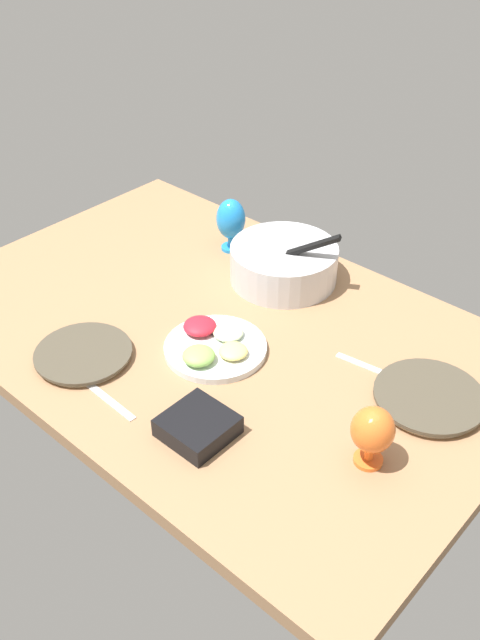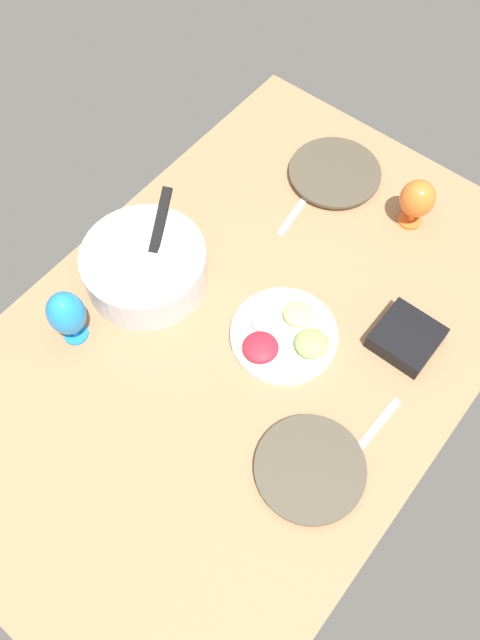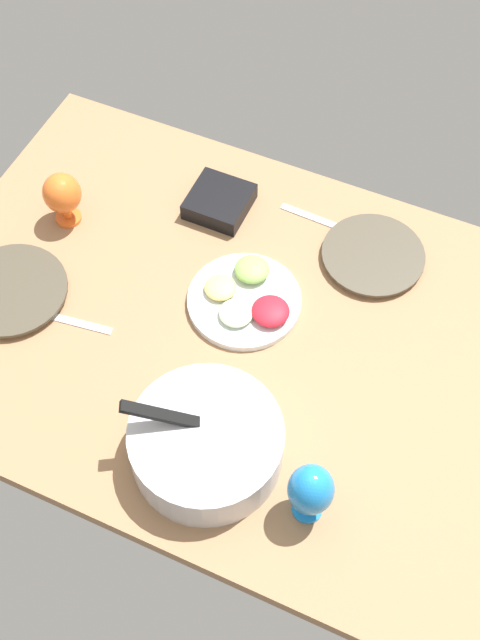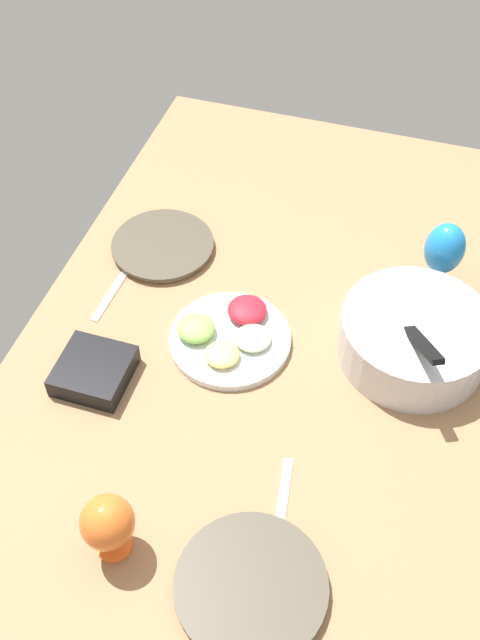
% 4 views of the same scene
% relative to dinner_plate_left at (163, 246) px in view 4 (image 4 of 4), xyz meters
% --- Properties ---
extents(ground_plane, '(1.60, 1.04, 0.04)m').
position_rel_dinner_plate_left_xyz_m(ground_plane, '(0.16, 0.32, -0.03)').
color(ground_plane, '#99704C').
extents(dinner_plate_left, '(0.25, 0.25, 0.02)m').
position_rel_dinner_plate_left_xyz_m(dinner_plate_left, '(0.00, 0.00, 0.00)').
color(dinner_plate_left, beige).
rests_on(dinner_plate_left, ground_plane).
extents(dinner_plate_right, '(0.26, 0.26, 0.02)m').
position_rel_dinner_plate_left_xyz_m(dinner_plate_right, '(0.73, 0.44, 0.00)').
color(dinner_plate_right, beige).
rests_on(dinner_plate_right, ground_plane).
extents(mixing_bowl, '(0.32, 0.31, 0.19)m').
position_rel_dinner_plate_left_xyz_m(mixing_bowl, '(0.15, 0.62, 0.05)').
color(mixing_bowl, silver).
rests_on(mixing_bowl, ground_plane).
extents(fruit_platter, '(0.27, 0.27, 0.05)m').
position_rel_dinner_plate_left_xyz_m(fruit_platter, '(0.23, 0.24, 0.01)').
color(fruit_platter, silver).
rests_on(fruit_platter, ground_plane).
extents(hurricane_glass_blue, '(0.09, 0.09, 0.17)m').
position_rel_dinner_plate_left_xyz_m(hurricane_glass_blue, '(-0.09, 0.65, 0.09)').
color(hurricane_glass_blue, '#1F84DA').
rests_on(hurricane_glass_blue, ground_plane).
extents(hurricane_glass_orange, '(0.09, 0.09, 0.15)m').
position_rel_dinner_plate_left_xyz_m(hurricane_glass_orange, '(0.73, 0.19, 0.08)').
color(hurricane_glass_orange, orange).
rests_on(hurricane_glass_orange, ground_plane).
extents(square_bowl_black, '(0.15, 0.15, 0.05)m').
position_rel_dinner_plate_left_xyz_m(square_bowl_black, '(0.40, 0.01, 0.02)').
color(square_bowl_black, black).
rests_on(square_bowl_black, ground_plane).
extents(fork_by_left_plate, '(0.18, 0.03, 0.01)m').
position_rel_dinner_plate_left_xyz_m(fork_by_left_plate, '(0.17, -0.06, -0.01)').
color(fork_by_left_plate, silver).
rests_on(fork_by_left_plate, ground_plane).
extents(fork_by_right_plate, '(0.18, 0.04, 0.01)m').
position_rel_dinner_plate_left_xyz_m(fork_by_right_plate, '(0.56, 0.45, -0.01)').
color(fork_by_right_plate, silver).
rests_on(fork_by_right_plate, ground_plane).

